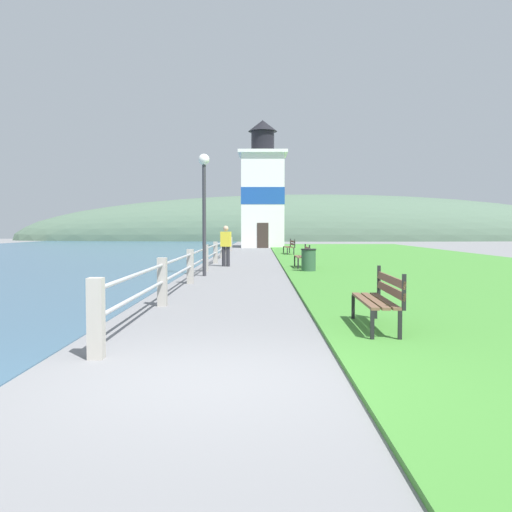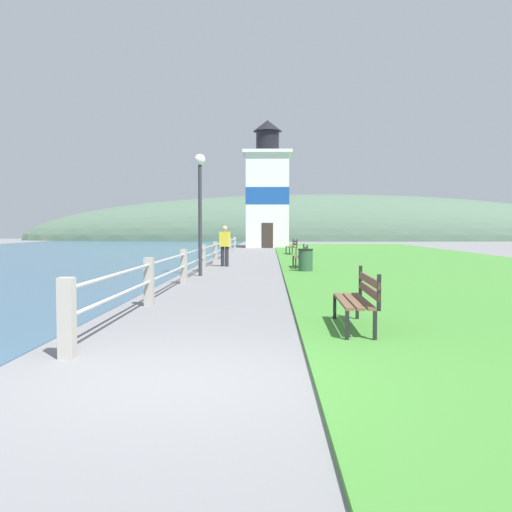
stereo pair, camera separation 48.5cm
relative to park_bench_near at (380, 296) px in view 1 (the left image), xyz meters
name	(u,v)px [view 1 (the left image)]	position (x,y,z in m)	size (l,w,h in m)	color
ground_plane	(204,382)	(-2.37, -2.79, -0.54)	(160.00, 160.00, 0.00)	slate
grass_verge	(415,263)	(5.11, 16.83, -0.51)	(12.00, 58.88, 0.06)	#428433
seawall_railing	(211,253)	(-3.75, 14.39, 0.03)	(0.18, 32.55, 0.97)	#A8A399
park_bench_near	(380,296)	(0.00, 0.00, 0.00)	(0.51, 1.83, 0.94)	brown
park_bench_midway	(304,255)	(-0.11, 13.29, 0.00)	(0.50, 1.64, 0.94)	brown
park_bench_far	(290,246)	(0.00, 24.84, 0.00)	(0.62, 1.95, 0.94)	brown
lighthouse	(263,193)	(-1.53, 38.40, 3.91)	(3.94, 3.94, 10.38)	white
person_strolling	(226,244)	(-3.17, 14.74, 0.36)	(0.45, 0.31, 1.66)	#28282D
trash_bin	(309,261)	(-0.08, 11.47, -0.12)	(0.54, 0.54, 0.84)	#2D5138
lamp_post	(204,192)	(-3.60, 10.03, 2.20)	(0.36, 0.36, 3.96)	#333338
distant_hillside	(316,240)	(5.63, 66.46, -0.54)	(80.00, 16.00, 12.00)	#4C6651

